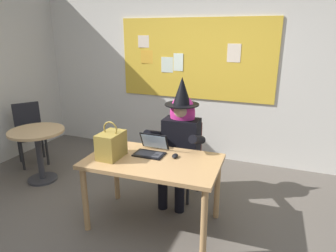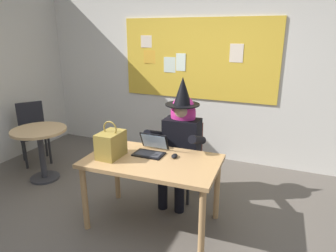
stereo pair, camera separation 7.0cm
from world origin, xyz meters
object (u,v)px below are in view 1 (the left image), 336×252
at_px(chair_at_desk, 183,154).
at_px(chair_spare_by_window, 30,130).
at_px(desk_main, 153,168).
at_px(handbag, 111,145).
at_px(computer_mouse, 175,156).
at_px(person_costumed, 180,135).
at_px(side_table_round, 38,144).
at_px(laptop, 151,149).

bearing_deg(chair_at_desk, chair_spare_by_window, -85.86).
distance_m(desk_main, chair_at_desk, 0.76).
xyz_separation_m(desk_main, handbag, (-0.41, -0.10, 0.23)).
distance_m(computer_mouse, handbag, 0.65).
height_order(chair_at_desk, person_costumed, person_costumed).
height_order(desk_main, side_table_round, desk_main).
bearing_deg(desk_main, chair_spare_by_window, 162.55).
bearing_deg(side_table_round, person_costumed, 9.03).
relative_size(computer_mouse, chair_spare_by_window, 0.11).
bearing_deg(chair_spare_by_window, laptop, 21.64).
relative_size(side_table_round, chair_spare_by_window, 0.79).
relative_size(person_costumed, handbag, 3.89).
distance_m(desk_main, side_table_round, 1.85).
height_order(desk_main, computer_mouse, computer_mouse).
height_order(desk_main, handbag, handbag).
relative_size(desk_main, chair_at_desk, 1.50).
bearing_deg(person_costumed, computer_mouse, 11.56).
xyz_separation_m(desk_main, person_costumed, (0.07, 0.62, 0.16)).
relative_size(chair_at_desk, computer_mouse, 8.72).
distance_m(chair_at_desk, person_costumed, 0.32).
relative_size(laptop, handbag, 0.83).
xyz_separation_m(chair_at_desk, computer_mouse, (0.12, -0.61, 0.24)).
distance_m(computer_mouse, chair_spare_by_window, 2.68).
bearing_deg(chair_spare_by_window, person_costumed, 33.25).
relative_size(desk_main, side_table_round, 1.89).
bearing_deg(laptop, side_table_round, 173.34).
distance_m(person_costumed, chair_spare_by_window, 2.50).
bearing_deg(chair_spare_by_window, desk_main, 18.94).
height_order(desk_main, person_costumed, person_costumed).
distance_m(laptop, side_table_round, 1.76).
relative_size(desk_main, computer_mouse, 13.11).
height_order(chair_at_desk, handbag, handbag).
relative_size(handbag, chair_spare_by_window, 0.41).
bearing_deg(computer_mouse, side_table_round, 166.40).
distance_m(person_costumed, laptop, 0.50).
bearing_deg(chair_at_desk, desk_main, -0.88).
height_order(handbag, side_table_round, handbag).
bearing_deg(computer_mouse, desk_main, -153.37).
bearing_deg(computer_mouse, laptop, 168.79).
bearing_deg(chair_spare_by_window, handbag, 13.23).
height_order(handbag, chair_spare_by_window, handbag).
relative_size(chair_at_desk, handbag, 2.40).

